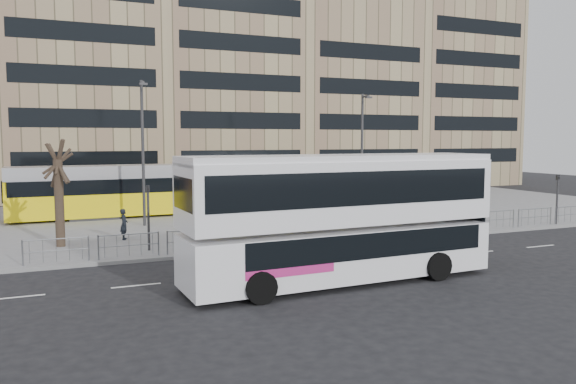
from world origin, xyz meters
name	(u,v)px	position (x,y,z in m)	size (l,w,h in m)	color
ground	(329,247)	(0.00, 0.00, 0.00)	(120.00, 120.00, 0.00)	black
plaza	(251,216)	(0.00, 12.00, 0.07)	(64.00, 24.00, 0.15)	slate
kerb	(328,245)	(0.00, 0.05, 0.07)	(64.00, 0.25, 0.17)	gray
building_row	(196,68)	(1.55, 34.27, 12.91)	(70.40, 18.40, 31.20)	brown
pedestrian_barrier	(359,224)	(2.00, 0.50, 0.98)	(32.07, 0.07, 1.10)	gray
road_markings	(389,261)	(1.00, -4.00, 0.01)	(62.00, 0.12, 0.01)	white
double_decker_bus	(341,214)	(-2.73, -6.41, 2.61)	(12.19, 3.48, 4.83)	white
tram	(229,187)	(-0.76, 14.78, 1.91)	(29.86, 3.70, 3.51)	yellow
station_sign	(383,199)	(5.05, 2.96, 1.93)	(2.13, 0.84, 2.56)	#2D2D30
ad_panel	(442,220)	(7.32, 0.40, 0.93)	(0.69, 0.31, 1.35)	#2D2D30
pedestrian	(124,224)	(-9.37, 5.28, 0.96)	(0.59, 0.39, 1.63)	black
traffic_light_west	(148,209)	(-8.62, 1.85, 2.12)	(0.20, 0.23, 3.10)	#2D2D30
traffic_light_east	(557,193)	(16.08, 0.50, 2.12)	(0.17, 0.20, 3.10)	#2D2D30
lamp_post_west	(143,147)	(-7.66, 9.76, 4.92)	(0.45, 1.04, 8.79)	#2D2D30
lamp_post_east	(362,149)	(7.64, 9.90, 4.76)	(0.45, 1.04, 8.46)	#2D2D30
bare_tree	(57,137)	(-12.49, 4.53, 5.51)	(3.75, 3.75, 7.10)	black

